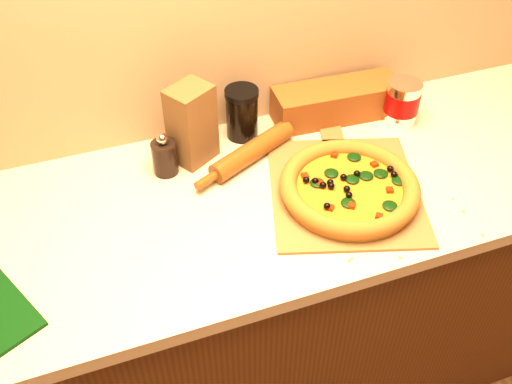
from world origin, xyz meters
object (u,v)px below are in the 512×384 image
at_px(pizza, 349,187).
at_px(dark_jar, 242,113).
at_px(pepper_grinder, 165,156).
at_px(rolling_pin, 253,151).
at_px(coffee_canister, 402,103).
at_px(pizza_peel, 344,186).

height_order(pizza, dark_jar, dark_jar).
xyz_separation_m(pepper_grinder, rolling_pin, (0.24, -0.03, -0.02)).
bearing_deg(coffee_canister, pizza_peel, -143.96).
relative_size(pizza, pepper_grinder, 2.82).
relative_size(pizza_peel, pepper_grinder, 4.82).
height_order(pizza_peel, rolling_pin, rolling_pin).
height_order(coffee_canister, dark_jar, dark_jar).
distance_m(coffee_canister, dark_jar, 0.47).
relative_size(pepper_grinder, rolling_pin, 0.33).
bearing_deg(pepper_grinder, dark_jar, 19.14).
xyz_separation_m(pizza_peel, pizza, (-0.01, -0.04, 0.03)).
bearing_deg(rolling_pin, pizza_peel, -45.70).
bearing_deg(pizza_peel, rolling_pin, 151.51).
xyz_separation_m(pepper_grinder, dark_jar, (0.25, 0.09, 0.03)).
relative_size(pepper_grinder, dark_jar, 0.83).
bearing_deg(rolling_pin, pepper_grinder, 173.21).
relative_size(pizza_peel, rolling_pin, 1.61).
bearing_deg(pizza_peel, coffee_canister, 53.26).
bearing_deg(pepper_grinder, rolling_pin, -6.79).
relative_size(pizza_peel, coffee_canister, 4.46).
height_order(pizza_peel, pepper_grinder, pepper_grinder).
distance_m(pepper_grinder, coffee_canister, 0.71).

